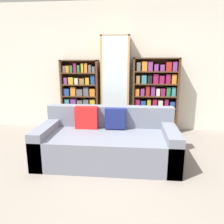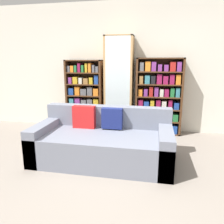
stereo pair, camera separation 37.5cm
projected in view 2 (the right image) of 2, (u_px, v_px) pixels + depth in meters
name	position (u px, v px, depth m)	size (l,w,h in m)	color
ground_plane	(106.00, 185.00, 2.71)	(16.00, 16.00, 0.00)	gray
wall_back	(130.00, 68.00, 4.68)	(7.06, 0.06, 2.70)	silver
couch	(103.00, 142.00, 3.35)	(2.05, 0.99, 0.80)	slate
bookshelf_left	(85.00, 96.00, 4.81)	(0.80, 0.32, 1.52)	#4C2D19
display_cabinet	(119.00, 85.00, 4.59)	(0.58, 0.36, 1.99)	tan
bookshelf_right	(159.00, 97.00, 4.50)	(0.93, 0.32, 1.56)	#4C2D19
wine_bottle	(149.00, 134.00, 4.06)	(0.08, 0.08, 0.40)	#192333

